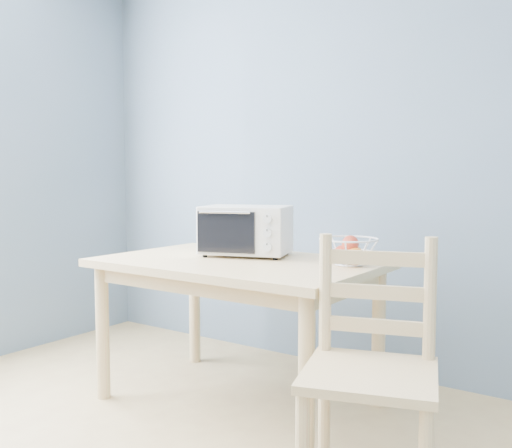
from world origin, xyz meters
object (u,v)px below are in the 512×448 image
Objects in this scene: dining_table at (238,279)px; fruit_basket at (350,250)px; dining_chair at (371,377)px; toaster_oven at (243,229)px.

dining_table is 3.86× the size of fruit_basket.
dining_chair is (0.40, -0.66, -0.35)m from fruit_basket.
dining_table is at bearing 134.84° from dining_chair.
fruit_basket is (0.55, 0.16, 0.17)m from dining_table.
dining_table is at bearing -81.16° from toaster_oven.
toaster_oven is 0.63m from fruit_basket.
fruit_basket is 0.85m from dining_chair.
dining_table is 1.46× the size of dining_chair.
dining_chair is at bearing -27.67° from dining_table.
toaster_oven reaches higher than dining_table.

